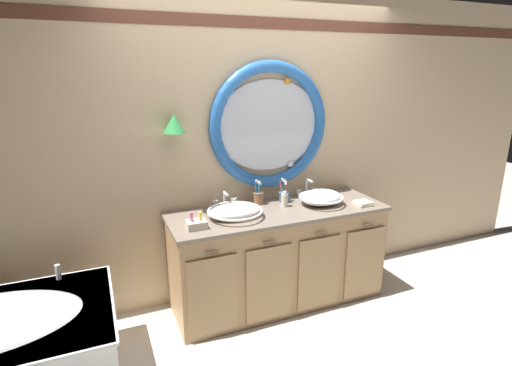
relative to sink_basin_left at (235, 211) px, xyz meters
name	(u,v)px	position (x,y,z in m)	size (l,w,h in m)	color
ground_plane	(286,315)	(0.35, -0.22, -0.89)	(14.00, 14.00, 0.00)	silver
back_wall_assembly	(259,146)	(0.36, 0.37, 0.43)	(6.40, 0.26, 2.60)	#D6B78E
vanity_counter	(278,255)	(0.39, 0.03, -0.47)	(1.83, 0.65, 0.84)	tan
sink_basin_left	(235,211)	(0.00, 0.00, 0.00)	(0.44, 0.44, 0.10)	white
sink_basin_right	(321,197)	(0.79, 0.00, 0.01)	(0.38, 0.38, 0.13)	white
faucet_set_left	(225,201)	(0.00, 0.25, 0.00)	(0.22, 0.12, 0.14)	silver
faucet_set_right	(307,189)	(0.79, 0.25, 0.02)	(0.20, 0.13, 0.17)	silver
toothbrush_holder_left	(259,197)	(0.30, 0.22, 0.01)	(0.09, 0.09, 0.22)	#996647
toothbrush_holder_right	(284,196)	(0.52, 0.19, 0.00)	(0.09, 0.09, 0.22)	slate
soap_dispenser	(284,200)	(0.47, 0.08, 0.01)	(0.06, 0.06, 0.14)	#EFE5C6
folded_hand_towel	(363,203)	(1.12, -0.15, -0.04)	(0.15, 0.14, 0.03)	beige
toiletry_basket	(196,224)	(-0.34, -0.11, -0.02)	(0.14, 0.12, 0.13)	beige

